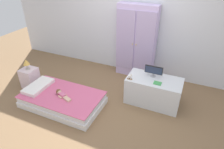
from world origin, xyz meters
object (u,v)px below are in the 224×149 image
wardrobe (136,42)px  tv_monitor (154,70)px  nightstand (30,78)px  table_lamp (26,63)px  book_green (157,83)px  bed (63,99)px  doll (61,94)px  tv_stand (153,91)px  rocking_horse_toy (130,77)px

wardrobe → tv_monitor: size_ratio=4.96×
nightstand → table_lamp: bearing=0.0°
wardrobe → book_green: 1.26m
bed → doll: (0.01, -0.03, 0.16)m
nightstand → table_lamp: (0.00, 0.00, 0.37)m
wardrobe → book_green: bearing=-53.5°
table_lamp → wardrobe: bearing=37.0°
doll → tv_stand: tv_stand is taller
wardrobe → book_green: wardrobe is taller
doll → table_lamp: size_ratio=1.70×
bed → rocking_horse_toy: bearing=27.6°
rocking_horse_toy → book_green: rocking_horse_toy is taller
tv_stand → nightstand: bearing=-168.0°
nightstand → tv_monitor: bearing=14.2°
bed → wardrobe: size_ratio=0.91×
nightstand → wardrobe: (1.87, 1.41, 0.60)m
rocking_horse_toy → tv_stand: bearing=23.9°
bed → wardrobe: bearing=61.9°
tv_monitor → book_green: size_ratio=2.42×
nightstand → book_green: (2.60, 0.42, 0.31)m
doll → wardrobe: bearing=62.7°
tv_monitor → rocking_horse_toy: size_ratio=2.90×
nightstand → tv_monitor: 2.58m
bed → rocking_horse_toy: size_ratio=13.10×
book_green → wardrobe: bearing=126.5°
doll → nightstand: bearing=165.3°
nightstand → bed: bearing=-13.1°
nightstand → table_lamp: table_lamp is taller
tv_stand → book_green: (0.07, -0.12, 0.27)m
nightstand → rocking_horse_toy: bearing=9.5°
tv_stand → rocking_horse_toy: 0.55m
bed → doll: 0.16m
bed → table_lamp: (-0.99, 0.23, 0.47)m
doll → book_green: 1.75m
bed → book_green: size_ratio=10.96×
tv_stand → book_green: 0.30m
wardrobe → rocking_horse_toy: size_ratio=14.38×
tv_stand → rocking_horse_toy: rocking_horse_toy is taller
table_lamp → rocking_horse_toy: (2.11, 0.35, -0.01)m
doll → tv_monitor: bearing=31.3°
bed → tv_stand: 1.72m
book_green → table_lamp: bearing=-170.8°
bed → table_lamp: table_lamp is taller
wardrobe → bed: bearing=-118.1°
rocking_horse_toy → nightstand: bearing=-170.5°
bed → tv_monitor: tv_monitor is taller
nightstand → doll: bearing=-14.7°
nightstand → book_green: bearing=9.2°
tv_monitor → rocking_horse_toy: (-0.36, -0.27, -0.07)m
nightstand → rocking_horse_toy: (2.11, 0.35, 0.36)m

